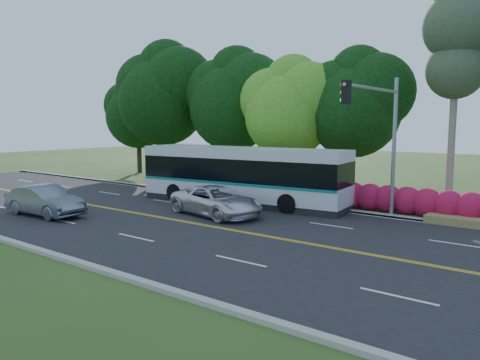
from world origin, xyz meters
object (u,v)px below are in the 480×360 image
Objects in this scene: transit_bus at (242,176)px; sedan at (45,201)px; traffic_signal at (381,125)px; suv at (216,201)px.

sedan is at bearing -129.67° from transit_bus.
traffic_signal is 0.54× the size of transit_bus.
transit_bus is 10.78m from sedan.
transit_bus is 2.39× the size of suv.
traffic_signal is at bearing -62.56° from sedan.
transit_bus is at bearing 26.95° from suv.
traffic_signal is 1.47× the size of sedan.
traffic_signal is at bearing -54.90° from suv.
transit_bus is at bearing 178.35° from traffic_signal.
traffic_signal is 1.30× the size of suv.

